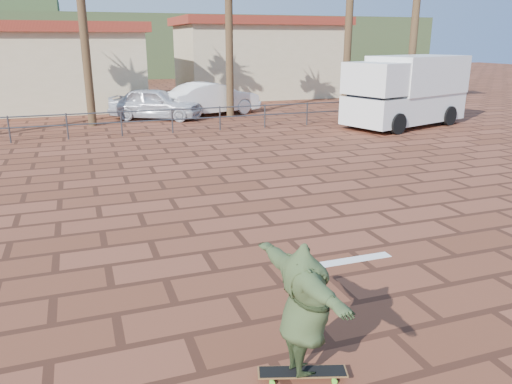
% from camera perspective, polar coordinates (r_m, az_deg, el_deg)
% --- Properties ---
extents(ground, '(120.00, 120.00, 0.00)m').
position_cam_1_polar(ground, '(9.56, 3.82, -5.49)').
color(ground, brown).
rests_on(ground, ground).
extents(paint_stripe, '(1.40, 0.22, 0.01)m').
position_cam_1_polar(paint_stripe, '(8.88, 11.11, -7.60)').
color(paint_stripe, white).
rests_on(paint_stripe, ground).
extents(guardrail, '(24.06, 0.06, 1.00)m').
position_cam_1_polar(guardrail, '(20.61, -9.57, 8.52)').
color(guardrail, '#47494F').
rests_on(guardrail, ground).
extents(building_west, '(12.60, 7.60, 4.50)m').
position_cam_1_polar(building_west, '(30.22, -24.89, 12.92)').
color(building_west, beige).
rests_on(building_west, ground).
extents(building_east, '(10.60, 6.60, 5.00)m').
position_cam_1_polar(building_east, '(34.12, 0.22, 15.17)').
color(building_east, beige).
rests_on(building_east, ground).
extents(hill_front, '(70.00, 18.00, 6.00)m').
position_cam_1_polar(hill_front, '(58.20, -16.73, 15.73)').
color(hill_front, '#384C28').
rests_on(hill_front, ground).
extents(longboard, '(1.02, 0.51, 0.10)m').
position_cam_1_polar(longboard, '(5.97, 5.32, -19.84)').
color(longboard, olive).
rests_on(longboard, ground).
extents(skateboarder, '(0.66, 1.94, 1.56)m').
position_cam_1_polar(skateboarder, '(5.53, 5.55, -13.24)').
color(skateboarder, '#364626').
rests_on(skateboarder, longboard).
extents(campervan, '(6.20, 4.05, 2.98)m').
position_cam_1_polar(campervan, '(22.99, 16.82, 11.13)').
color(campervan, white).
rests_on(campervan, ground).
extents(car_silver, '(4.66, 3.59, 1.48)m').
position_cam_1_polar(car_silver, '(24.51, -11.41, 9.89)').
color(car_silver, silver).
rests_on(car_silver, ground).
extents(car_white, '(5.17, 3.04, 1.61)m').
position_cam_1_polar(car_white, '(25.57, -5.02, 10.59)').
color(car_white, white).
rests_on(car_white, ground).
extents(street_sign, '(0.43, 0.17, 2.16)m').
position_cam_1_polar(street_sign, '(23.68, 12.24, 11.47)').
color(street_sign, gray).
rests_on(street_sign, ground).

